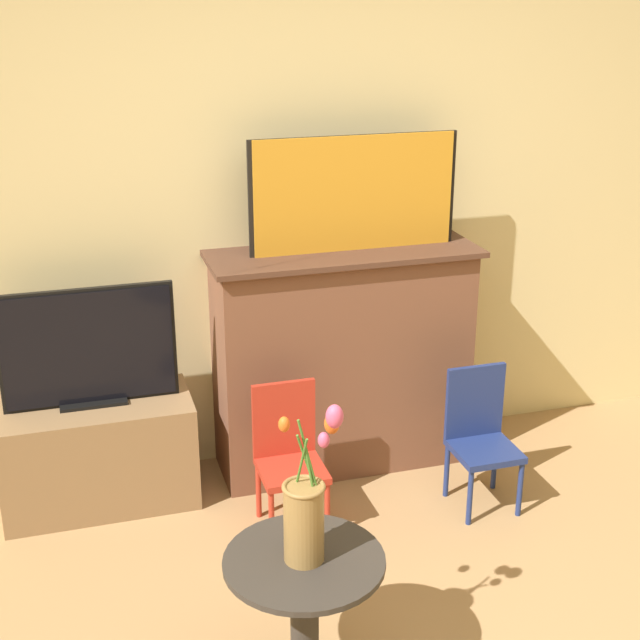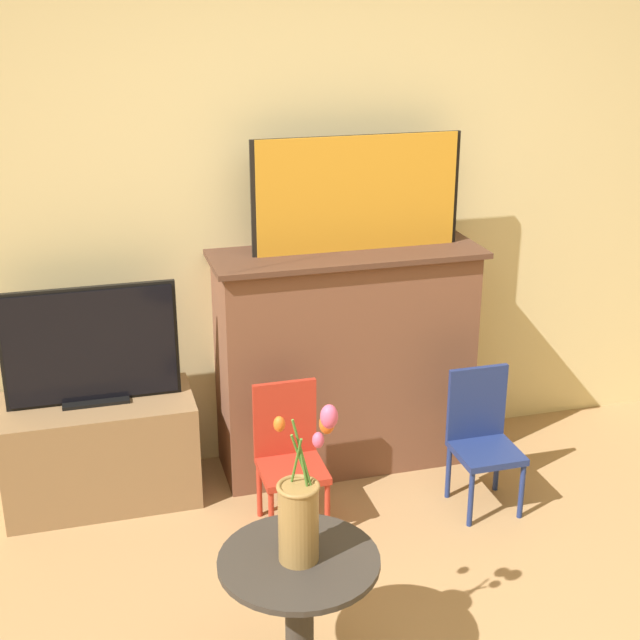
% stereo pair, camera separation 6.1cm
% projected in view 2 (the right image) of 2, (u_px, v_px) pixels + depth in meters
% --- Properties ---
extents(wall_back, '(8.00, 0.06, 2.70)m').
position_uv_depth(wall_back, '(310.00, 183.00, 4.12)').
color(wall_back, beige).
rests_on(wall_back, ground).
extents(fireplace_mantel, '(1.25, 0.43, 1.08)m').
position_uv_depth(fireplace_mantel, '(345.00, 357.00, 4.23)').
color(fireplace_mantel, brown).
rests_on(fireplace_mantel, ground).
extents(painting, '(0.97, 0.03, 0.52)m').
position_uv_depth(painting, '(357.00, 194.00, 3.97)').
color(painting, black).
rests_on(painting, fireplace_mantel).
extents(tv_stand, '(0.84, 0.43, 0.49)m').
position_uv_depth(tv_stand, '(101.00, 450.00, 4.01)').
color(tv_stand, olive).
rests_on(tv_stand, ground).
extents(tv_monitor, '(0.75, 0.12, 0.53)m').
position_uv_depth(tv_monitor, '(91.00, 347.00, 3.84)').
color(tv_monitor, black).
rests_on(tv_monitor, tv_stand).
extents(chair_red, '(0.28, 0.28, 0.63)m').
position_uv_depth(chair_red, '(289.00, 451.00, 3.81)').
color(chair_red, '#B22D1E').
rests_on(chair_red, ground).
extents(chair_blue, '(0.28, 0.28, 0.63)m').
position_uv_depth(chair_blue, '(482.00, 434.00, 3.95)').
color(chair_blue, navy).
rests_on(chair_blue, ground).
extents(side_table, '(0.51, 0.51, 0.53)m').
position_uv_depth(side_table, '(299.00, 607.00, 2.84)').
color(side_table, '#332D28').
rests_on(side_table, ground).
extents(vase_tulips, '(0.19, 0.19, 0.52)m').
position_uv_depth(vase_tulips, '(301.00, 510.00, 2.72)').
color(vase_tulips, olive).
rests_on(vase_tulips, side_table).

